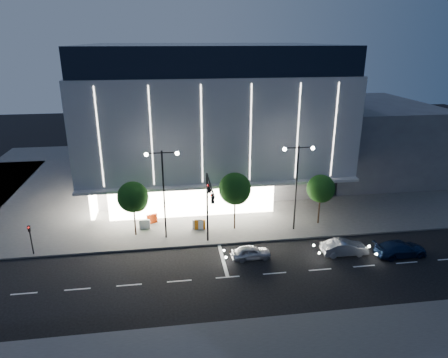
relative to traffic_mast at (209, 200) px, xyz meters
The scene contains 18 objects.
ground 6.12m from the traffic_mast, 106.66° to the right, with size 160.00×160.00×0.00m, color black.
sidewalk_museum 21.62m from the traffic_mast, 79.04° to the left, with size 70.00×40.00×0.15m, color #474747.
museum 19.54m from the traffic_mast, 84.04° to the left, with size 30.00×25.80×18.00m.
annex_building 32.43m from the traffic_mast, 39.57° to the left, with size 16.00×20.00×10.00m, color #4C4C51.
traffic_mast is the anchor object (origin of this frame).
street_lamp_west 4.89m from the traffic_mast, 146.35° to the left, with size 3.16×0.36×9.00m.
street_lamp_east 9.43m from the traffic_mast, 16.48° to the left, with size 3.16×0.36×9.00m.
ped_signal_far 16.35m from the traffic_mast, behind, with size 0.22×0.24×3.00m.
tree_left 7.95m from the traffic_mast, 152.16° to the left, with size 3.02×3.02×5.72m.
tree_mid 4.82m from the traffic_mast, 50.58° to the left, with size 3.25×3.25×6.15m.
tree_right 12.63m from the traffic_mast, 17.02° to the left, with size 2.91×2.91×5.51m.
car_lead 6.04m from the traffic_mast, 31.93° to the right, with size 1.44×3.59×1.22m, color #BABBC2.
car_second 13.11m from the traffic_mast, 12.46° to the right, with size 1.46×4.19×1.38m, color #B2B4BA.
car_third 17.92m from the traffic_mast, 11.87° to the right, with size 1.94×4.78×1.39m, color #122244.
barrier_a 9.29m from the traffic_mast, 131.67° to the left, with size 1.10×0.25×1.00m, color red.
barrier_b 8.99m from the traffic_mast, 141.66° to the left, with size 1.10×0.25×1.00m, color white.
barrier_c 5.96m from the traffic_mast, 97.61° to the left, with size 1.10×0.25×1.00m, color orange.
barrier_d 6.00m from the traffic_mast, 100.36° to the left, with size 1.10×0.25×1.00m, color silver.
Camera 1 is at (-2.32, -29.60, 18.72)m, focal length 32.00 mm.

